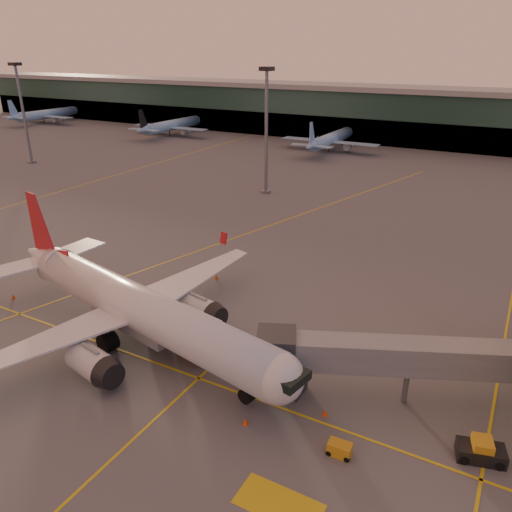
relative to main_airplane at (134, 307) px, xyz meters
The scene contains 15 objects.
ground 9.31m from the main_airplane, 58.60° to the right, with size 600.00×600.00×0.00m, color #4C4F54.
taxi_markings 37.77m from the main_airplane, 94.59° to the left, with size 100.12×173.00×0.01m.
terminal 134.86m from the main_airplane, 88.16° to the left, with size 400.00×20.00×17.60m.
mast_west_far 102.33m from the main_airplane, 147.34° to the left, with size 2.40×2.40×25.60m.
mast_west_near 61.90m from the main_airplane, 104.90° to the left, with size 2.40×2.40×25.60m.
distant_aircraft_row 112.25m from the main_airplane, 98.55° to the left, with size 290.00×34.00×13.00m.
main_airplane is the anchor object (origin of this frame).
jet_bridge 29.00m from the main_airplane, ahead, with size 26.12×13.77×6.27m.
catering_truck 7.01m from the main_airplane, ahead, with size 6.02×3.54×4.39m.
gpu_cart 25.14m from the main_airplane, 11.04° to the right, with size 1.91×1.19×1.09m.
pushback_tug 34.15m from the main_airplane, ahead, with size 3.88×2.73×1.81m.
cone_nose 22.14m from the main_airplane, ahead, with size 0.48×0.48×0.61m.
cone_tail 20.84m from the main_airplane, behind, with size 0.47×0.47×0.60m.
cone_wing_left 17.83m from the main_airplane, 94.47° to the left, with size 0.50×0.50×0.64m.
cone_fwd 17.67m from the main_airplane, 18.11° to the right, with size 0.49×0.49×0.63m.
Camera 1 is at (28.75, -26.74, 29.13)m, focal length 35.00 mm.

